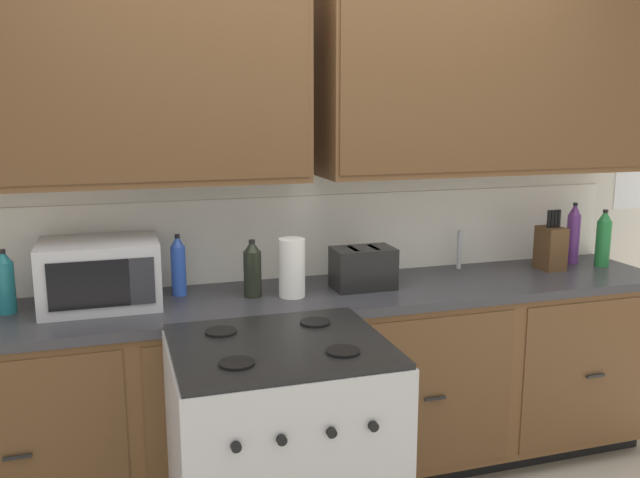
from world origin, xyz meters
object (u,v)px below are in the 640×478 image
at_px(bottle_green, 603,239).
at_px(bottle_blue, 178,266).
at_px(toaster, 363,268).
at_px(stove_range, 281,465).
at_px(bottle_dark, 252,269).
at_px(microwave, 100,273).
at_px(paper_towel_roll, 292,268).
at_px(bottle_teal, 5,282).
at_px(knife_block, 551,247).
at_px(bottle_violet, 573,234).

distance_m(bottle_green, bottle_blue, 2.18).
height_order(toaster, bottle_blue, bottle_blue).
height_order(stove_range, toaster, toaster).
distance_m(stove_range, toaster, 1.00).
bearing_deg(bottle_dark, microwave, 175.20).
height_order(paper_towel_roll, bottle_teal, bottle_teal).
xyz_separation_m(bottle_dark, bottle_green, (1.87, 0.02, 0.02)).
distance_m(toaster, paper_towel_roll, 0.35).
height_order(microwave, toaster, microwave).
distance_m(toaster, knife_block, 1.05).
bearing_deg(paper_towel_roll, stove_range, -109.01).
relative_size(stove_range, microwave, 1.98).
relative_size(knife_block, paper_towel_roll, 1.19).
distance_m(bottle_dark, bottle_blue, 0.33).
height_order(microwave, bottle_dark, microwave).
height_order(bottle_blue, bottle_violet, bottle_violet).
distance_m(stove_range, knife_block, 1.83).
relative_size(bottle_teal, bottle_blue, 0.96).
bearing_deg(knife_block, paper_towel_roll, -176.23).
bearing_deg(microwave, bottle_green, -0.69).
xyz_separation_m(toaster, bottle_teal, (-1.52, 0.08, 0.03)).
height_order(knife_block, paper_towel_roll, knife_block).
bearing_deg(bottle_dark, knife_block, 1.55).
xyz_separation_m(toaster, bottle_green, (1.36, 0.04, 0.05)).
relative_size(microwave, toaster, 1.71).
bearing_deg(bottle_teal, bottle_dark, -3.55).
xyz_separation_m(bottle_blue, bottle_violet, (2.07, 0.01, 0.02)).
distance_m(knife_block, bottle_green, 0.31).
xyz_separation_m(microwave, bottle_dark, (0.64, -0.05, -0.02)).
height_order(bottle_dark, bottle_teal, bottle_teal).
bearing_deg(paper_towel_roll, toaster, 5.99).
bearing_deg(paper_towel_roll, bottle_violet, 6.33).
distance_m(knife_block, bottle_teal, 2.57).
bearing_deg(bottle_violet, bottle_blue, -179.82).
distance_m(bottle_dark, bottle_violet, 1.77).
bearing_deg(microwave, bottle_teal, 178.65).
height_order(stove_range, bottle_blue, bottle_blue).
bearing_deg(bottle_teal, paper_towel_roll, -5.47).
bearing_deg(microwave, knife_block, -0.29).
relative_size(microwave, paper_towel_roll, 1.85).
height_order(paper_towel_roll, bottle_green, bottle_green).
relative_size(stove_range, bottle_green, 3.18).
bearing_deg(bottle_dark, toaster, -1.48).
distance_m(microwave, bottle_violet, 2.40).
relative_size(paper_towel_roll, bottle_dark, 1.02).
distance_m(knife_block, bottle_dark, 1.56).
bearing_deg(bottle_blue, bottle_green, -2.56).
xyz_separation_m(knife_block, paper_towel_roll, (-1.40, -0.09, 0.01)).
distance_m(microwave, bottle_dark, 0.64).
relative_size(knife_block, bottle_green, 1.04).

